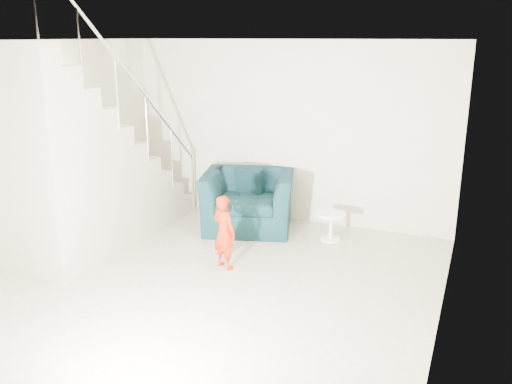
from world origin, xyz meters
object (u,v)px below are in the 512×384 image
armchair (248,201)px  staircase (84,180)px  toddler (224,232)px  side_table (331,222)px

armchair → staircase: staircase is taller
toddler → staircase: bearing=24.0°
armchair → side_table: armchair is taller
staircase → toddler: bearing=3.8°
side_table → staircase: staircase is taller
armchair → toddler: bearing=-94.9°
toddler → staircase: 2.01m
toddler → staircase: (-1.95, -0.13, 0.49)m
toddler → side_table: bearing=-104.0°
armchair → toddler: 1.46m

